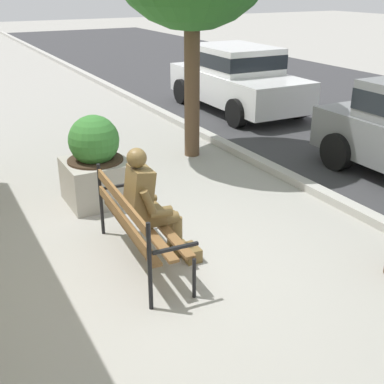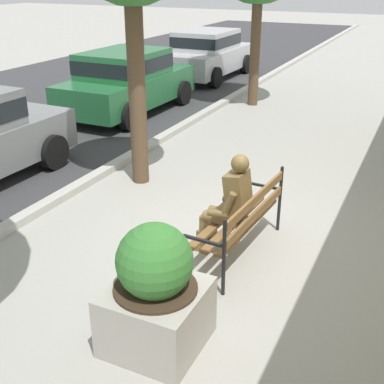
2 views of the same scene
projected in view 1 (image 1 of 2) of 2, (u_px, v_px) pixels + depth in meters
name	position (u px, v px, depth m)	size (l,w,h in m)	color
ground_plane	(168.00, 265.00, 5.71)	(80.00, 80.00, 0.00)	#9E9B93
curb_stone	(354.00, 209.00, 6.96)	(60.00, 0.20, 0.12)	#B2AFA8
park_bench	(136.00, 221.00, 5.53)	(1.83, 0.64, 0.95)	brown
bronze_statue_seated	(152.00, 206.00, 5.59)	(0.65, 0.76, 1.37)	brown
concrete_planter	(96.00, 164.00, 7.14)	(0.88, 0.88, 1.29)	#A8A399
parked_car_white	(236.00, 76.00, 12.27)	(4.12, 1.96, 1.56)	silver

